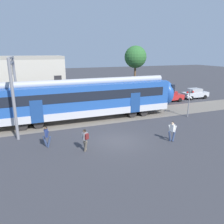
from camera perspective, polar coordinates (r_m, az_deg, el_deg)
The scene contains 10 objects.
ground_plane at distance 17.78m, azimuth 1.44°, elevation -7.54°, with size 160.00×160.00×0.00m, color #38383D.
pedestrian_navy at distance 17.04m, azimuth -16.74°, elevation -5.79°, with size 0.63×0.56×1.67m.
pedestrian_grey at distance 15.81m, azimuth -7.02°, elevation -6.81°, with size 0.50×0.71×1.67m.
pedestrian_white at distance 17.99m, azimuth 15.44°, elevation -4.54°, with size 0.71×0.53×1.67m.
parked_car_red at distance 32.30m, azimuth 14.77°, elevation 4.01°, with size 4.04×1.84×1.54m.
parked_car_silver at distance 35.65m, azimuth 20.83°, elevation 4.56°, with size 4.02×1.80×1.54m.
catenary_gantry at distance 21.71m, azimuth -24.30°, elevation 7.16°, with size 0.24×6.64×6.53m.
crossing_signal at distance 25.05m, azimuth 19.54°, elevation 3.24°, with size 0.96×0.22×3.00m.
background_building at distance 31.19m, azimuth -26.14°, elevation 7.07°, with size 14.58×5.00×9.20m.
street_tree_right at distance 34.87m, azimuth 6.14°, elevation 14.04°, with size 3.39×3.39×7.83m.
Camera 1 is at (-6.34, -15.06, 6.98)m, focal length 35.00 mm.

